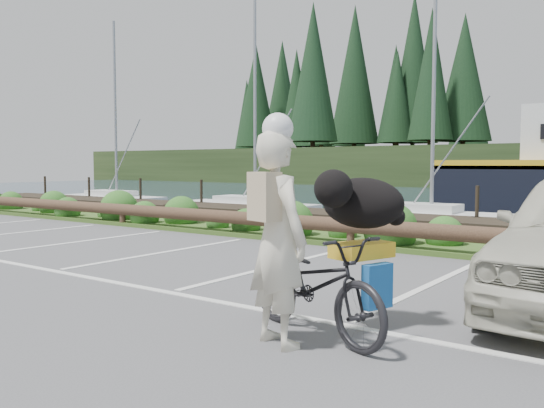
# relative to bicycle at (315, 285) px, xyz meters

# --- Properties ---
(ground) EXTENTS (72.00, 72.00, 0.00)m
(ground) POSITION_rel_bicycle_xyz_m (-2.55, 0.89, -0.51)
(ground) COLOR #4D4C4F
(vegetation_strip) EXTENTS (34.00, 1.60, 0.10)m
(vegetation_strip) POSITION_rel_bicycle_xyz_m (-2.55, 6.19, -0.46)
(vegetation_strip) COLOR #3D5B21
(vegetation_strip) RESTS_ON ground
(log_rail) EXTENTS (32.00, 0.30, 0.60)m
(log_rail) POSITION_rel_bicycle_xyz_m (-2.55, 5.49, -0.51)
(log_rail) COLOR #443021
(log_rail) RESTS_ON ground
(bicycle) EXTENTS (2.06, 1.27, 1.02)m
(bicycle) POSITION_rel_bicycle_xyz_m (0.00, 0.00, 0.00)
(bicycle) COLOR black
(bicycle) RESTS_ON ground
(cyclist) EXTENTS (0.84, 0.69, 2.00)m
(cyclist) POSITION_rel_bicycle_xyz_m (-0.15, -0.43, 0.49)
(cyclist) COLOR beige
(cyclist) RESTS_ON ground
(dog) EXTENTS (0.72, 1.01, 0.53)m
(dog) POSITION_rel_bicycle_xyz_m (0.20, 0.59, 0.78)
(dog) COLOR black
(dog) RESTS_ON bicycle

